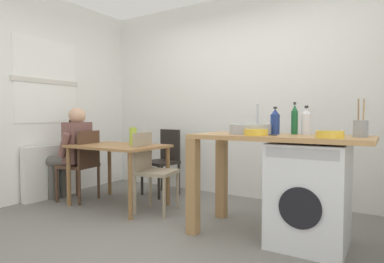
{
  "coord_description": "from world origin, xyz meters",
  "views": [
    {
      "loc": [
        1.81,
        -2.3,
        1.08
      ],
      "look_at": [
        0.09,
        0.45,
        0.93
      ],
      "focal_mm": 29.99,
      "sensor_mm": 36.0,
      "label": 1
    }
  ],
  "objects_px": {
    "dining_table": "(118,153)",
    "bottle_tall_green": "(275,122)",
    "washing_machine": "(309,194)",
    "chair_person_seat": "(82,161)",
    "chair_opposite": "(151,167)",
    "bottle_squat_brown": "(295,120)",
    "colander": "(330,134)",
    "utensil_crock": "(360,128)",
    "bottle_clear_small": "(306,121)",
    "vase": "(133,136)",
    "seated_person": "(72,148)",
    "chair_spare_by_wall": "(164,158)",
    "mixing_bowl": "(256,132)"
  },
  "relations": [
    {
      "from": "dining_table",
      "to": "bottle_tall_green",
      "type": "height_order",
      "value": "bottle_tall_green"
    },
    {
      "from": "washing_machine",
      "to": "chair_person_seat",
      "type": "bearing_deg",
      "value": -178.77
    },
    {
      "from": "chair_opposite",
      "to": "bottle_tall_green",
      "type": "height_order",
      "value": "bottle_tall_green"
    },
    {
      "from": "bottle_tall_green",
      "to": "bottle_squat_brown",
      "type": "relative_size",
      "value": 0.85
    },
    {
      "from": "dining_table",
      "to": "colander",
      "type": "relative_size",
      "value": 5.5
    },
    {
      "from": "bottle_squat_brown",
      "to": "utensil_crock",
      "type": "height_order",
      "value": "utensil_crock"
    },
    {
      "from": "chair_person_seat",
      "to": "bottle_clear_small",
      "type": "distance_m",
      "value": 2.76
    },
    {
      "from": "bottle_clear_small",
      "to": "utensil_crock",
      "type": "height_order",
      "value": "utensil_crock"
    },
    {
      "from": "bottle_clear_small",
      "to": "vase",
      "type": "height_order",
      "value": "bottle_clear_small"
    },
    {
      "from": "colander",
      "to": "washing_machine",
      "type": "bearing_deg",
      "value": 130.74
    },
    {
      "from": "chair_opposite",
      "to": "bottle_clear_small",
      "type": "distance_m",
      "value": 1.76
    },
    {
      "from": "chair_person_seat",
      "to": "bottle_clear_small",
      "type": "xyz_separation_m",
      "value": [
        2.7,
        0.25,
        0.53
      ]
    },
    {
      "from": "chair_person_seat",
      "to": "washing_machine",
      "type": "xyz_separation_m",
      "value": [
        2.77,
        0.06,
        -0.08
      ]
    },
    {
      "from": "chair_opposite",
      "to": "bottle_tall_green",
      "type": "bearing_deg",
      "value": 79.33
    },
    {
      "from": "colander",
      "to": "seated_person",
      "type": "bearing_deg",
      "value": 177.6
    },
    {
      "from": "chair_person_seat",
      "to": "bottle_tall_green",
      "type": "bearing_deg",
      "value": -96.59
    },
    {
      "from": "bottle_squat_brown",
      "to": "chair_person_seat",
      "type": "bearing_deg",
      "value": -174.52
    },
    {
      "from": "bottle_tall_green",
      "to": "bottle_clear_small",
      "type": "height_order",
      "value": "bottle_clear_small"
    },
    {
      "from": "colander",
      "to": "vase",
      "type": "relative_size",
      "value": 0.94
    },
    {
      "from": "chair_person_seat",
      "to": "chair_opposite",
      "type": "bearing_deg",
      "value": -92.9
    },
    {
      "from": "vase",
      "to": "seated_person",
      "type": "bearing_deg",
      "value": -165.91
    },
    {
      "from": "bottle_clear_small",
      "to": "colander",
      "type": "height_order",
      "value": "bottle_clear_small"
    },
    {
      "from": "chair_person_seat",
      "to": "chair_spare_by_wall",
      "type": "xyz_separation_m",
      "value": [
        0.66,
        0.86,
        0.0
      ]
    },
    {
      "from": "washing_machine",
      "to": "bottle_clear_small",
      "type": "bearing_deg",
      "value": 110.77
    },
    {
      "from": "chair_spare_by_wall",
      "to": "bottle_tall_green",
      "type": "distance_m",
      "value": 2.0
    },
    {
      "from": "chair_person_seat",
      "to": "utensil_crock",
      "type": "xyz_separation_m",
      "value": [
        3.14,
        0.11,
        0.48
      ]
    },
    {
      "from": "mixing_bowl",
      "to": "utensil_crock",
      "type": "height_order",
      "value": "utensil_crock"
    },
    {
      "from": "chair_opposite",
      "to": "colander",
      "type": "bearing_deg",
      "value": 70.58
    },
    {
      "from": "bottle_tall_green",
      "to": "seated_person",
      "type": "bearing_deg",
      "value": -176.44
    },
    {
      "from": "bottle_tall_green",
      "to": "colander",
      "type": "xyz_separation_m",
      "value": [
        0.51,
        -0.29,
        -0.08
      ]
    },
    {
      "from": "dining_table",
      "to": "chair_person_seat",
      "type": "distance_m",
      "value": 0.57
    },
    {
      "from": "seated_person",
      "to": "utensil_crock",
      "type": "height_order",
      "value": "utensil_crock"
    },
    {
      "from": "chair_opposite",
      "to": "bottle_squat_brown",
      "type": "xyz_separation_m",
      "value": [
        1.57,
        0.13,
        0.54
      ]
    },
    {
      "from": "chair_person_seat",
      "to": "bottle_squat_brown",
      "type": "bearing_deg",
      "value": -94.27
    },
    {
      "from": "chair_person_seat",
      "to": "bottle_clear_small",
      "type": "bearing_deg",
      "value": -94.42
    },
    {
      "from": "dining_table",
      "to": "bottle_squat_brown",
      "type": "bearing_deg",
      "value": 4.51
    },
    {
      "from": "bottle_squat_brown",
      "to": "seated_person",
      "type": "bearing_deg",
      "value": -174.27
    },
    {
      "from": "chair_person_seat",
      "to": "seated_person",
      "type": "relative_size",
      "value": 0.75
    },
    {
      "from": "chair_spare_by_wall",
      "to": "seated_person",
      "type": "distance_m",
      "value": 1.22
    },
    {
      "from": "dining_table",
      "to": "bottle_tall_green",
      "type": "relative_size",
      "value": 4.42
    },
    {
      "from": "seated_person",
      "to": "utensil_crock",
      "type": "bearing_deg",
      "value": -97.33
    },
    {
      "from": "chair_opposite",
      "to": "colander",
      "type": "xyz_separation_m",
      "value": [
        1.94,
        -0.28,
        0.44
      ]
    },
    {
      "from": "chair_opposite",
      "to": "vase",
      "type": "xyz_separation_m",
      "value": [
        -0.33,
        0.06,
        0.34
      ]
    },
    {
      "from": "chair_spare_by_wall",
      "to": "vase",
      "type": "relative_size",
      "value": 4.24
    },
    {
      "from": "chair_spare_by_wall",
      "to": "washing_machine",
      "type": "xyz_separation_m",
      "value": [
        2.11,
        -0.8,
        -0.08
      ]
    },
    {
      "from": "chair_person_seat",
      "to": "bottle_squat_brown",
      "type": "distance_m",
      "value": 2.66
    },
    {
      "from": "vase",
      "to": "mixing_bowl",
      "type": "bearing_deg",
      "value": -10.96
    },
    {
      "from": "seated_person",
      "to": "bottle_squat_brown",
      "type": "distance_m",
      "value": 2.8
    },
    {
      "from": "seated_person",
      "to": "vase",
      "type": "bearing_deg",
      "value": -85.66
    },
    {
      "from": "chair_spare_by_wall",
      "to": "chair_opposite",
      "type": "bearing_deg",
      "value": 128.02
    }
  ]
}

